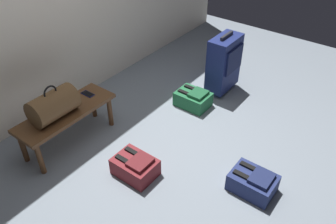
% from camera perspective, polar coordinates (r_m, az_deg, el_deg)
% --- Properties ---
extents(ground_plane, '(6.60, 6.60, 0.00)m').
position_cam_1_polar(ground_plane, '(3.38, 1.78, -6.85)').
color(ground_plane, slate).
extents(bench, '(1.00, 0.36, 0.39)m').
position_cam_1_polar(bench, '(3.44, -16.65, -0.62)').
color(bench, brown).
rests_on(bench, ground).
extents(duffel_bag_brown, '(0.44, 0.26, 0.34)m').
position_cam_1_polar(duffel_bag_brown, '(3.28, -18.66, 1.10)').
color(duffel_bag_brown, brown).
rests_on(duffel_bag_brown, bench).
extents(cell_phone, '(0.07, 0.14, 0.01)m').
position_cam_1_polar(cell_phone, '(3.58, -13.30, 2.98)').
color(cell_phone, '#191E4C').
rests_on(cell_phone, bench).
extents(suitcase_upright_navy, '(0.44, 0.26, 0.74)m').
position_cam_1_polar(suitcase_upright_navy, '(4.13, 9.37, 8.14)').
color(suitcase_upright_navy, navy).
rests_on(suitcase_upright_navy, ground).
extents(backpack_green, '(0.28, 0.38, 0.21)m').
position_cam_1_polar(backpack_green, '(3.95, 4.24, 2.23)').
color(backpack_green, '#1E6038').
rests_on(backpack_green, ground).
extents(backpack_navy, '(0.28, 0.38, 0.21)m').
position_cam_1_polar(backpack_navy, '(3.08, 14.06, -11.34)').
color(backpack_navy, navy).
rests_on(backpack_navy, ground).
extents(backpack_maroon, '(0.28, 0.38, 0.21)m').
position_cam_1_polar(backpack_maroon, '(3.13, -5.49, -9.07)').
color(backpack_maroon, maroon).
rests_on(backpack_maroon, ground).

